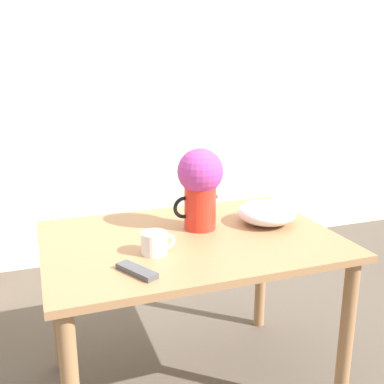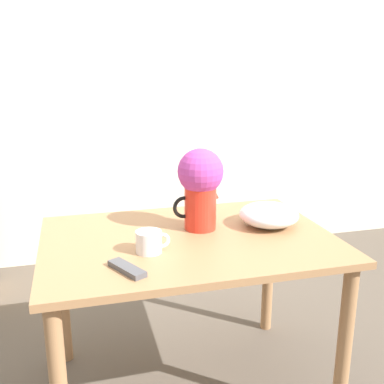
% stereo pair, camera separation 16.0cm
% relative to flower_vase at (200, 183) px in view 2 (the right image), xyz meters
% --- Properties ---
extents(wall_back, '(8.00, 0.05, 2.60)m').
position_rel_flower_vase_xyz_m(wall_back, '(-0.13, 1.56, 0.33)').
color(wall_back, '#EDE5CC').
rests_on(wall_back, ground_plane).
extents(table, '(1.23, 0.86, 0.76)m').
position_rel_flower_vase_xyz_m(table, '(-0.08, -0.09, -0.32)').
color(table, '#A3754C').
rests_on(table, ground_plane).
extents(flower_vase, '(0.23, 0.20, 0.36)m').
position_rel_flower_vase_xyz_m(flower_vase, '(0.00, 0.00, 0.00)').
color(flower_vase, red).
rests_on(flower_vase, table).
extents(coffee_mug, '(0.14, 0.10, 0.09)m').
position_rel_flower_vase_xyz_m(coffee_mug, '(-0.27, -0.20, -0.17)').
color(coffee_mug, white).
rests_on(coffee_mug, table).
extents(white_bowl, '(0.27, 0.27, 0.10)m').
position_rel_flower_vase_xyz_m(white_bowl, '(0.31, -0.04, -0.16)').
color(white_bowl, silver).
rests_on(white_bowl, table).
extents(remote_control, '(0.13, 0.18, 0.02)m').
position_rel_flower_vase_xyz_m(remote_control, '(-0.37, -0.36, -0.20)').
color(remote_control, '#4C4C51').
rests_on(remote_control, table).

